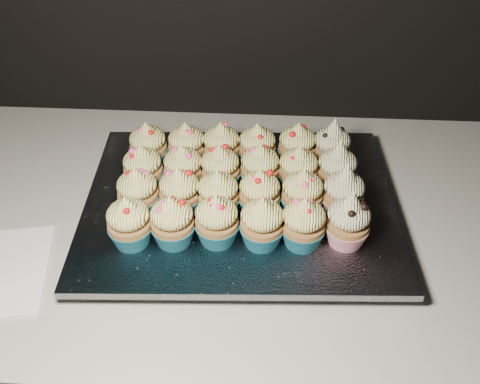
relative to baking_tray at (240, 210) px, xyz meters
The scene contains 28 objects.
cabinet 0.51m from the baking_tray, behind, with size 2.40×0.60×0.86m, color black.
worktop 0.18m from the baking_tray, behind, with size 2.44×0.64×0.04m, color beige.
baking_tray is the anchor object (origin of this frame).
foil_lining 0.02m from the baking_tray, ahead, with size 0.49×0.38×0.01m, color silver.
cupcake_0 0.19m from the baking_tray, 145.91° to the right, with size 0.06×0.06×0.08m.
cupcake_1 0.14m from the baking_tray, 133.03° to the right, with size 0.06×0.06×0.08m.
cupcake_2 0.11m from the baking_tray, 106.95° to the right, with size 0.06×0.06×0.08m.
cupcake_3 0.12m from the baking_tray, 68.32° to the right, with size 0.06×0.06×0.08m.
cupcake_4 0.14m from the baking_tray, 43.41° to the right, with size 0.06×0.06×0.08m.
cupcake_5 0.19m from the baking_tray, 27.67° to the right, with size 0.06×0.06×0.10m.
cupcake_6 0.17m from the baking_tray, 166.67° to the right, with size 0.06×0.06×0.08m.
cupcake_7 0.11m from the baking_tray, 159.96° to the right, with size 0.06×0.06×0.08m.
cupcake_8 0.08m from the baking_tray, 131.65° to the right, with size 0.06×0.06×0.08m.
cupcake_9 0.07m from the baking_tray, 43.18° to the right, with size 0.06×0.06×0.08m.
cupcake_10 0.12m from the baking_tray, 14.87° to the right, with size 0.06×0.06×0.08m.
cupcake_11 0.17m from the baking_tray, ahead, with size 0.06×0.06×0.10m.
cupcake_12 0.17m from the baking_tray, behind, with size 0.06×0.06×0.08m.
cupcake_13 0.11m from the baking_tray, 164.44° to the left, with size 0.06×0.06×0.08m.
cupcake_14 0.07m from the baking_tray, 139.93° to the left, with size 0.06×0.06×0.08m.
cupcake_15 0.08m from the baking_tray, 49.36° to the left, with size 0.06×0.06×0.08m.
cupcake_16 0.11m from the baking_tray, 20.13° to the left, with size 0.06×0.06×0.08m.
cupcake_17 0.17m from the baking_tray, 13.95° to the left, with size 0.06×0.06×0.10m.
cupcake_18 0.19m from the baking_tray, 152.16° to the left, with size 0.06×0.06×0.08m.
cupcake_19 0.14m from the baking_tray, 137.29° to the left, with size 0.06×0.06×0.08m.
cupcake_20 0.12m from the baking_tray, 112.02° to the left, with size 0.06×0.06×0.08m.
cupcake_21 0.11m from the baking_tray, 75.61° to the left, with size 0.06×0.06×0.08m.
cupcake_22 0.15m from the baking_tray, 47.28° to the left, with size 0.06×0.06×0.08m.
cupcake_23 0.19m from the baking_tray, 33.67° to the left, with size 0.06×0.06×0.10m.
Camera 1 is at (0.22, 1.06, 1.49)m, focal length 40.00 mm.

